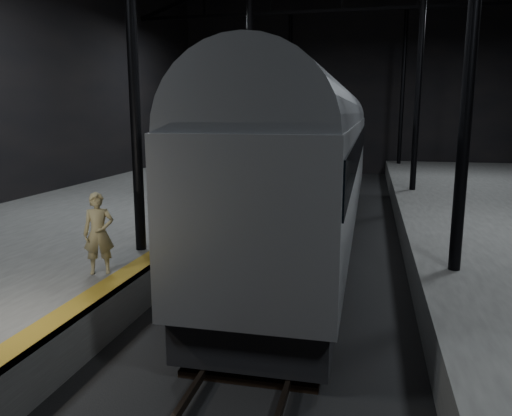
% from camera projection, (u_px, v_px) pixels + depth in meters
% --- Properties ---
extents(ground, '(44.00, 44.00, 0.00)m').
position_uv_depth(ground, '(307.00, 253.00, 16.04)').
color(ground, black).
rests_on(ground, ground).
extents(platform_left, '(9.00, 43.80, 1.00)m').
position_uv_depth(platform_left, '(95.00, 227.00, 17.58)').
color(platform_left, '#4B4B49').
rests_on(platform_left, ground).
extents(tactile_strip, '(0.50, 43.80, 0.01)m').
position_uv_depth(tactile_strip, '(210.00, 218.00, 16.56)').
color(tactile_strip, olive).
rests_on(tactile_strip, platform_left).
extents(track, '(2.40, 43.00, 0.24)m').
position_uv_depth(track, '(307.00, 251.00, 16.03)').
color(track, '#3F3328').
rests_on(track, ground).
extents(train, '(3.07, 20.54, 5.49)m').
position_uv_depth(train, '(315.00, 153.00, 17.24)').
color(train, '#A5A8AD').
rests_on(train, ground).
extents(woman, '(0.77, 0.66, 1.79)m').
position_uv_depth(woman, '(99.00, 233.00, 10.78)').
color(woman, '#95885B').
rests_on(woman, platform_left).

